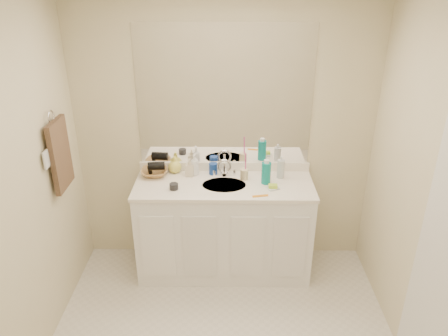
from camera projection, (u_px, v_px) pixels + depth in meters
name	position (u px, v px, depth m)	size (l,w,h in m)	color
ceiling	(222.00, 3.00, 2.13)	(2.60, 2.60, 0.02)	white
wall_back	(224.00, 137.00, 3.81)	(2.60, 0.02, 2.40)	beige
wall_left	(9.00, 213.00, 2.65)	(0.02, 2.60, 2.40)	beige
wall_right	(438.00, 215.00, 2.63)	(0.02, 2.60, 2.40)	beige
vanity_cabinet	(224.00, 229.00, 3.90)	(1.50, 0.55, 0.85)	white
countertop	(224.00, 185.00, 3.71)	(1.52, 0.57, 0.03)	white
backsplash	(224.00, 166.00, 3.92)	(1.52, 0.03, 0.08)	white
sink_basin	(224.00, 186.00, 3.69)	(0.37, 0.37, 0.02)	beige
faucet	(224.00, 170.00, 3.82)	(0.02, 0.02, 0.11)	silver
mirror	(224.00, 97.00, 3.66)	(1.48, 0.01, 1.20)	white
blue_mug	(213.00, 169.00, 3.85)	(0.07, 0.07, 0.10)	navy
tan_cup	(244.00, 174.00, 3.76)	(0.07, 0.07, 0.09)	beige
toothbrush	(246.00, 163.00, 3.72)	(0.01, 0.01, 0.20)	#E43C97
mouthwash_bottle	(266.00, 173.00, 3.67)	(0.08, 0.08, 0.19)	#0A817F
clear_pump_bottle	(281.00, 169.00, 3.77)	(0.06, 0.06, 0.17)	silver
soap_dish	(273.00, 188.00, 3.62)	(0.09, 0.08, 0.01)	silver
green_soap	(273.00, 186.00, 3.61)	(0.07, 0.05, 0.03)	#AFDA35
orange_comb	(260.00, 196.00, 3.50)	(0.13, 0.03, 0.01)	orange
dark_jar	(174.00, 186.00, 3.60)	(0.07, 0.07, 0.05)	black
soap_bottle_white	(195.00, 165.00, 3.82)	(0.07, 0.07, 0.19)	white
soap_bottle_cream	(190.00, 167.00, 3.81)	(0.07, 0.07, 0.16)	beige
soap_bottle_yellow	(175.00, 164.00, 3.88)	(0.12, 0.12, 0.15)	#DFD756
wicker_basket	(155.00, 172.00, 3.84)	(0.23, 0.23, 0.06)	#9D713F
hair_dryer	(156.00, 166.00, 3.81)	(0.07, 0.07, 0.15)	black
towel_ring	(51.00, 117.00, 3.20)	(0.11, 0.11, 0.01)	silver
hand_towel	(60.00, 155.00, 3.33)	(0.04, 0.32, 0.55)	#31241A
switch_plate	(46.00, 159.00, 3.13)	(0.01, 0.09, 0.13)	silver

